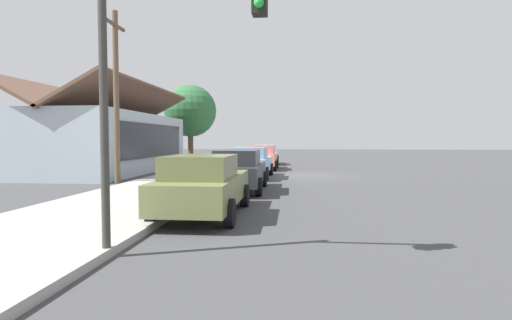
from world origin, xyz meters
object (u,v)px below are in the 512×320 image
Objects in this scene: car_charcoal at (239,170)px; shade_tree at (190,111)px; traffic_light_main at (165,47)px; car_skyblue at (251,162)px; car_silver at (266,154)px; utility_pole_wooden at (116,95)px; car_coral at (262,157)px; fire_hydrant_red at (209,174)px; car_olive at (204,185)px.

shade_tree reaches higher than car_charcoal.
car_skyblue is at bearing 0.86° from traffic_light_main.
car_silver is 16.49m from utility_pole_wooden.
utility_pole_wooden is at bearing 28.27° from traffic_light_main.
car_coral is at bearing -29.41° from utility_pole_wooden.
car_skyblue is at bearing -21.71° from fire_hydrant_red.
car_olive is 0.90× the size of traffic_light_main.
utility_pole_wooden is (-15.96, -0.96, -0.40)m from shade_tree.
car_olive is 4.66m from traffic_light_main.
shade_tree reaches higher than car_silver.
traffic_light_main is 11.37m from fire_hydrant_red.
fire_hydrant_red is at bearing 38.46° from car_charcoal.
shade_tree is (17.55, 6.54, 3.52)m from car_charcoal.
car_olive is 9.16m from utility_pole_wooden.
car_olive and car_silver have the same top height.
car_olive is 0.99× the size of car_charcoal.
utility_pole_wooden reaches higher than shade_tree.
shade_tree is 27.31m from traffic_light_main.
traffic_light_main is at bearing 179.05° from car_silver.
car_charcoal is 0.97× the size of car_skyblue.
utility_pole_wooden is at bearing 38.42° from car_olive.
fire_hydrant_red is (-3.62, 1.44, -0.32)m from car_skyblue.
traffic_light_main is 11.96m from utility_pole_wooden.
utility_pole_wooden is (-9.77, 5.51, 3.11)m from car_coral.
car_silver is at bearing 0.62° from traffic_light_main.
car_charcoal is 9.32m from traffic_light_main.
shade_tree reaches higher than car_coral.
car_coral is (5.82, -0.06, -0.00)m from car_skyblue.
shade_tree is at bearing 19.39° from car_charcoal.
car_silver is (11.32, 0.06, -0.00)m from car_skyblue.
car_coral is 5.50m from car_silver.
shade_tree is at bearing 3.45° from utility_pole_wooden.
traffic_light_main is (-26.48, -6.62, -0.84)m from shade_tree.
car_silver is (5.50, 0.13, -0.00)m from car_coral.
car_coral is at bearing -9.05° from fire_hydrant_red.
fire_hydrant_red is at bearing 173.16° from car_silver.
car_olive is at bearing -179.45° from car_skyblue.
utility_pole_wooden is at bearing 94.61° from fire_hydrant_red.
fire_hydrant_red is at bearing 8.70° from traffic_light_main.
car_skyblue is at bearing 178.75° from car_silver.
car_silver is 15.01m from fire_hydrant_red.
car_coral is 20.47m from traffic_light_main.
car_skyblue is at bearing -0.62° from car_olive.
traffic_light_main reaches higher than car_silver.
traffic_light_main is (-20.29, -0.15, 2.68)m from car_coral.
car_charcoal is at bearing -105.94° from utility_pole_wooden.
car_charcoal and car_coral have the same top height.
shade_tree reaches higher than traffic_light_main.
fire_hydrant_red is at bearing 170.52° from car_coral.
car_silver is at bearing -5.27° from fire_hydrant_red.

